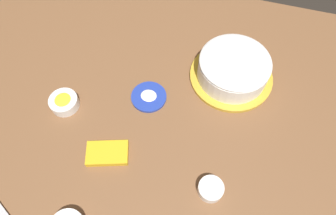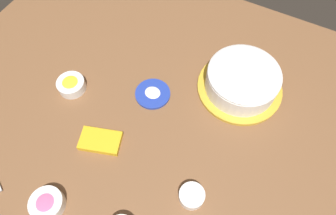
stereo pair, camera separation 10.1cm
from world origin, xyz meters
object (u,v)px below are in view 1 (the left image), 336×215
object	(u,v)px
frosted_cake	(233,69)
candy_box_lower	(107,153)
sprinkle_bowl_yellow	(64,102)
frosting_tub_lid	(149,97)
sprinkle_bowl_rainbow	(211,189)

from	to	relation	value
frosted_cake	candy_box_lower	world-z (taller)	frosted_cake
frosted_cake	sprinkle_bowl_yellow	xyz separation A→B (m)	(0.54, 0.28, -0.03)
frosting_tub_lid	candy_box_lower	xyz separation A→B (m)	(0.06, 0.24, 0.00)
frosting_tub_lid	sprinkle_bowl_rainbow	bearing A→B (deg)	136.49
frosting_tub_lid	candy_box_lower	world-z (taller)	candy_box_lower
frosted_cake	sprinkle_bowl_rainbow	world-z (taller)	frosted_cake
frosted_cake	sprinkle_bowl_rainbow	xyz separation A→B (m)	(-0.01, 0.43, -0.03)
frosted_cake	frosting_tub_lid	world-z (taller)	frosted_cake
frosted_cake	sprinkle_bowl_rainbow	bearing A→B (deg)	91.63
frosted_cake	sprinkle_bowl_rainbow	size ratio (longest dim) A/B	3.96
sprinkle_bowl_yellow	candy_box_lower	distance (m)	0.25
frosted_cake	frosting_tub_lid	size ratio (longest dim) A/B	2.41
frosted_cake	sprinkle_bowl_rainbow	distance (m)	0.44
candy_box_lower	sprinkle_bowl_rainbow	bearing A→B (deg)	158.05
sprinkle_bowl_rainbow	sprinkle_bowl_yellow	bearing A→B (deg)	-15.68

